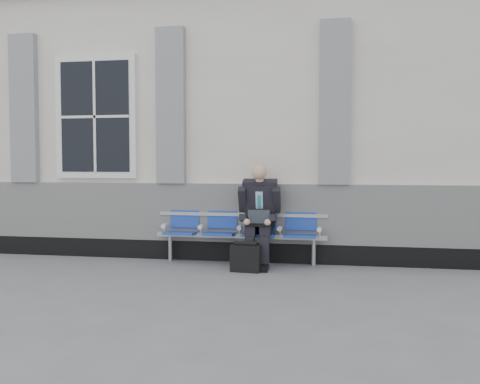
# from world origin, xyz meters

# --- Properties ---
(ground) EXTENTS (70.00, 70.00, 0.00)m
(ground) POSITION_xyz_m (0.00, 0.00, 0.00)
(ground) COLOR slate
(ground) RESTS_ON ground
(station_building) EXTENTS (14.40, 4.40, 4.49)m
(station_building) POSITION_xyz_m (-0.02, 3.47, 2.22)
(station_building) COLOR silver
(station_building) RESTS_ON ground
(bench) EXTENTS (2.60, 0.47, 0.91)m
(bench) POSITION_xyz_m (2.72, 1.32, 0.55)
(bench) COLOR #9EA0A3
(bench) RESTS_ON ground
(businessman) EXTENTS (0.63, 0.84, 1.50)m
(businessman) POSITION_xyz_m (3.03, 1.18, 0.80)
(businessman) COLOR black
(businessman) RESTS_ON ground
(briefcase) EXTENTS (0.43, 0.21, 0.43)m
(briefcase) POSITION_xyz_m (2.91, 0.71, 0.20)
(briefcase) COLOR black
(briefcase) RESTS_ON ground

